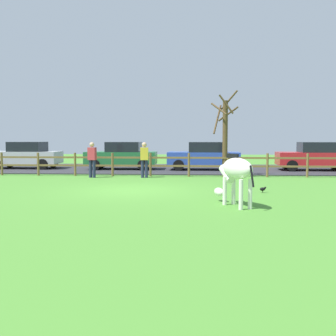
{
  "coord_description": "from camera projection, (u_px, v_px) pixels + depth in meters",
  "views": [
    {
      "loc": [
        2.19,
        -13.59,
        1.84
      ],
      "look_at": [
        1.18,
        0.91,
        0.72
      ],
      "focal_mm": 41.83,
      "sensor_mm": 36.0,
      "label": 1
    }
  ],
  "objects": [
    {
      "name": "visitor_left_of_tree",
      "position": [
        144.0,
        158.0,
        18.05
      ],
      "size": [
        0.38,
        0.25,
        1.64
      ],
      "color": "#232847",
      "rests_on": "ground_plane"
    },
    {
      "name": "parked_car_red",
      "position": [
        315.0,
        156.0,
        21.58
      ],
      "size": [
        4.05,
        1.99,
        1.56
      ],
      "color": "red",
      "rests_on": "parking_asphalt"
    },
    {
      "name": "parked_car_green",
      "position": [
        122.0,
        155.0,
        22.39
      ],
      "size": [
        4.02,
        1.92,
        1.56
      ],
      "color": "#236B38",
      "rests_on": "parking_asphalt"
    },
    {
      "name": "crow_on_grass",
      "position": [
        263.0,
        189.0,
        13.15
      ],
      "size": [
        0.21,
        0.1,
        0.2
      ],
      "color": "black",
      "rests_on": "ground_plane"
    },
    {
      "name": "parked_car_silver",
      "position": [
        26.0,
        155.0,
        22.98
      ],
      "size": [
        4.02,
        1.92,
        1.56
      ],
      "color": "#B7BABF",
      "rests_on": "parking_asphalt"
    },
    {
      "name": "ground_plane",
      "position": [
        133.0,
        190.0,
        13.81
      ],
      "size": [
        60.0,
        60.0,
        0.0
      ],
      "primitive_type": "plane",
      "color": "#47842D"
    },
    {
      "name": "paddock_fence",
      "position": [
        131.0,
        163.0,
        18.79
      ],
      "size": [
        20.37,
        0.11,
        1.12
      ],
      "color": "brown",
      "rests_on": "ground_plane"
    },
    {
      "name": "visitor_right_of_tree",
      "position": [
        92.0,
        158.0,
        18.07
      ],
      "size": [
        0.4,
        0.28,
        1.64
      ],
      "color": "#232847",
      "rests_on": "ground_plane"
    },
    {
      "name": "parking_asphalt",
      "position": [
        158.0,
        169.0,
        23.05
      ],
      "size": [
        28.0,
        7.4,
        0.05
      ],
      "primitive_type": "cube",
      "color": "#2D2D33",
      "rests_on": "ground_plane"
    },
    {
      "name": "parked_car_blue",
      "position": [
        204.0,
        156.0,
        21.98
      ],
      "size": [
        4.04,
        1.96,
        1.56
      ],
      "color": "#2D4CAD",
      "rests_on": "parking_asphalt"
    },
    {
      "name": "bare_tree",
      "position": [
        225.0,
        134.0,
        18.49
      ],
      "size": [
        1.35,
        1.36,
        4.11
      ],
      "color": "#513A23",
      "rests_on": "ground_plane"
    },
    {
      "name": "zebra",
      "position": [
        236.0,
        172.0,
        10.46
      ],
      "size": [
        1.11,
        1.78,
        1.41
      ],
      "color": "white",
      "rests_on": "ground_plane"
    }
  ]
}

